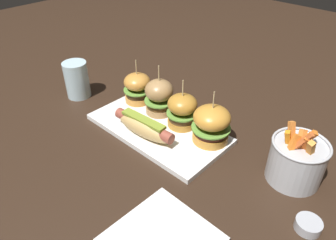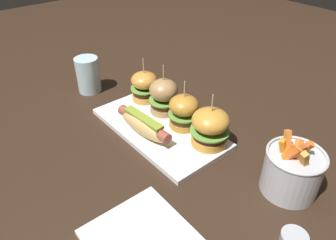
{
  "view_description": "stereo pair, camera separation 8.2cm",
  "coord_description": "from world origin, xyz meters",
  "px_view_note": "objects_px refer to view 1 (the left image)",
  "views": [
    {
      "loc": [
        0.5,
        -0.49,
        0.52
      ],
      "look_at": [
        0.04,
        0.0,
        0.05
      ],
      "focal_mm": 33.75,
      "sensor_mm": 36.0,
      "label": 1
    },
    {
      "loc": [
        0.56,
        -0.43,
        0.52
      ],
      "look_at": [
        0.04,
        0.0,
        0.05
      ],
      "focal_mm": 33.75,
      "sensor_mm": 36.0,
      "label": 2
    }
  ],
  "objects_px": {
    "slider_center_right": "(182,110)",
    "slider_far_right": "(211,124)",
    "slider_center_left": "(159,96)",
    "sauce_ramekin": "(308,225)",
    "platter_main": "(158,129)",
    "fries_bucket": "(296,160)",
    "slider_far_left": "(137,87)",
    "hot_dog": "(144,127)",
    "water_glass": "(77,80)"
  },
  "relations": [
    {
      "from": "slider_center_right",
      "to": "slider_far_right",
      "type": "xyz_separation_m",
      "value": [
        0.1,
        -0.0,
        0.0
      ]
    },
    {
      "from": "slider_center_left",
      "to": "slider_center_right",
      "type": "bearing_deg",
      "value": -2.91
    },
    {
      "from": "slider_far_right",
      "to": "slider_center_right",
      "type": "bearing_deg",
      "value": 179.55
    },
    {
      "from": "slider_center_left",
      "to": "sauce_ramekin",
      "type": "relative_size",
      "value": 2.92
    },
    {
      "from": "platter_main",
      "to": "slider_center_right",
      "type": "xyz_separation_m",
      "value": [
        0.04,
        0.05,
        0.05
      ]
    },
    {
      "from": "fries_bucket",
      "to": "sauce_ramekin",
      "type": "distance_m",
      "value": 0.14
    },
    {
      "from": "slider_far_left",
      "to": "slider_center_left",
      "type": "relative_size",
      "value": 0.92
    },
    {
      "from": "slider_center_right",
      "to": "sauce_ramekin",
      "type": "distance_m",
      "value": 0.41
    },
    {
      "from": "platter_main",
      "to": "slider_far_left",
      "type": "xyz_separation_m",
      "value": [
        -0.14,
        0.06,
        0.05
      ]
    },
    {
      "from": "slider_center_left",
      "to": "sauce_ramekin",
      "type": "xyz_separation_m",
      "value": [
        0.48,
        -0.09,
        -0.05
      ]
    },
    {
      "from": "slider_far_right",
      "to": "fries_bucket",
      "type": "relative_size",
      "value": 0.97
    },
    {
      "from": "platter_main",
      "to": "hot_dog",
      "type": "height_order",
      "value": "hot_dog"
    },
    {
      "from": "slider_far_right",
      "to": "fries_bucket",
      "type": "height_order",
      "value": "slider_far_right"
    },
    {
      "from": "fries_bucket",
      "to": "slider_far_right",
      "type": "bearing_deg",
      "value": -172.26
    },
    {
      "from": "slider_center_left",
      "to": "water_glass",
      "type": "xyz_separation_m",
      "value": [
        -0.27,
        -0.09,
        -0.01
      ]
    },
    {
      "from": "platter_main",
      "to": "hot_dog",
      "type": "distance_m",
      "value": 0.06
    },
    {
      "from": "platter_main",
      "to": "hot_dog",
      "type": "bearing_deg",
      "value": -86.63
    },
    {
      "from": "slider_far_right",
      "to": "sauce_ramekin",
      "type": "height_order",
      "value": "slider_far_right"
    },
    {
      "from": "slider_center_right",
      "to": "sauce_ramekin",
      "type": "relative_size",
      "value": 2.73
    },
    {
      "from": "slider_far_left",
      "to": "slider_center_left",
      "type": "xyz_separation_m",
      "value": [
        0.09,
        0.0,
        0.01
      ]
    },
    {
      "from": "hot_dog",
      "to": "platter_main",
      "type": "bearing_deg",
      "value": 93.37
    },
    {
      "from": "fries_bucket",
      "to": "water_glass",
      "type": "height_order",
      "value": "fries_bucket"
    },
    {
      "from": "platter_main",
      "to": "slider_center_right",
      "type": "relative_size",
      "value": 2.79
    },
    {
      "from": "slider_center_left",
      "to": "slider_center_right",
      "type": "height_order",
      "value": "slider_center_left"
    },
    {
      "from": "fries_bucket",
      "to": "slider_far_left",
      "type": "bearing_deg",
      "value": -177.19
    },
    {
      "from": "platter_main",
      "to": "water_glass",
      "type": "xyz_separation_m",
      "value": [
        -0.32,
        -0.04,
        0.05
      ]
    },
    {
      "from": "fries_bucket",
      "to": "hot_dog",
      "type": "bearing_deg",
      "value": -159.29
    },
    {
      "from": "slider_far_left",
      "to": "fries_bucket",
      "type": "bearing_deg",
      "value": 2.81
    },
    {
      "from": "hot_dog",
      "to": "slider_center_right",
      "type": "relative_size",
      "value": 1.37
    },
    {
      "from": "slider_far_left",
      "to": "fries_bucket",
      "type": "relative_size",
      "value": 0.92
    },
    {
      "from": "water_glass",
      "to": "hot_dog",
      "type": "bearing_deg",
      "value": -2.48
    },
    {
      "from": "slider_far_left",
      "to": "water_glass",
      "type": "relative_size",
      "value": 1.17
    },
    {
      "from": "slider_far_right",
      "to": "water_glass",
      "type": "xyz_separation_m",
      "value": [
        -0.46,
        -0.09,
        -0.01
      ]
    },
    {
      "from": "slider_far_left",
      "to": "fries_bucket",
      "type": "height_order",
      "value": "slider_far_left"
    },
    {
      "from": "platter_main",
      "to": "fries_bucket",
      "type": "xyz_separation_m",
      "value": [
        0.35,
        0.08,
        0.05
      ]
    },
    {
      "from": "fries_bucket",
      "to": "sauce_ramekin",
      "type": "height_order",
      "value": "fries_bucket"
    },
    {
      "from": "slider_far_left",
      "to": "slider_far_right",
      "type": "relative_size",
      "value": 0.95
    },
    {
      "from": "slider_center_left",
      "to": "water_glass",
      "type": "distance_m",
      "value": 0.29
    },
    {
      "from": "slider_center_left",
      "to": "slider_far_right",
      "type": "relative_size",
      "value": 1.03
    },
    {
      "from": "slider_far_right",
      "to": "platter_main",
      "type": "bearing_deg",
      "value": -159.83
    },
    {
      "from": "slider_center_left",
      "to": "fries_bucket",
      "type": "distance_m",
      "value": 0.4
    },
    {
      "from": "platter_main",
      "to": "slider_center_right",
      "type": "bearing_deg",
      "value": 50.99
    },
    {
      "from": "slider_far_left",
      "to": "slider_far_right",
      "type": "height_order",
      "value": "slider_far_right"
    },
    {
      "from": "sauce_ramekin",
      "to": "slider_center_right",
      "type": "bearing_deg",
      "value": 168.3
    },
    {
      "from": "slider_far_left",
      "to": "slider_center_left",
      "type": "bearing_deg",
      "value": 0.45
    },
    {
      "from": "slider_center_left",
      "to": "slider_far_right",
      "type": "xyz_separation_m",
      "value": [
        0.19,
        -0.01,
        -0.0
      ]
    },
    {
      "from": "hot_dog",
      "to": "slider_far_right",
      "type": "relative_size",
      "value": 1.32
    },
    {
      "from": "hot_dog",
      "to": "slider_far_right",
      "type": "bearing_deg",
      "value": 37.02
    },
    {
      "from": "hot_dog",
      "to": "sauce_ramekin",
      "type": "height_order",
      "value": "hot_dog"
    },
    {
      "from": "hot_dog",
      "to": "sauce_ramekin",
      "type": "relative_size",
      "value": 3.74
    }
  ]
}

